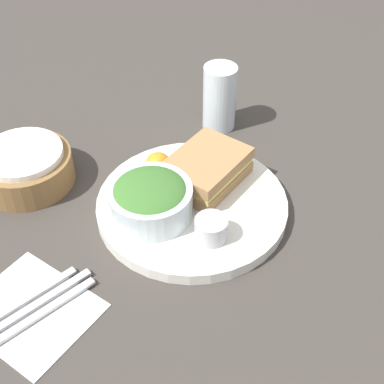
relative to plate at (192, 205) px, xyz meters
name	(u,v)px	position (x,y,z in m)	size (l,w,h in m)	color
ground_plane	(192,210)	(0.00, 0.00, -0.01)	(4.00, 4.00, 0.00)	#3D3833
plate	(192,205)	(0.00, 0.00, 0.00)	(0.33, 0.33, 0.02)	white
sandwich	(206,169)	(0.06, 0.01, 0.04)	(0.14, 0.11, 0.05)	#A37A4C
salad_bowl	(150,198)	(-0.06, 0.04, 0.04)	(0.14, 0.14, 0.07)	silver
dressing_cup	(211,229)	(-0.05, -0.07, 0.03)	(0.05, 0.05, 0.04)	#B7B7BC
orange_wedge	(158,165)	(0.02, 0.09, 0.03)	(0.05, 0.05, 0.05)	orange
drink_glass	(220,98)	(0.24, 0.10, 0.06)	(0.07, 0.07, 0.13)	silver
bread_basket	(25,167)	(-0.11, 0.29, 0.02)	(0.17, 0.17, 0.07)	olive
napkin	(30,311)	(-0.30, 0.07, -0.01)	(0.15, 0.18, 0.00)	white
fork	(36,317)	(-0.31, 0.05, 0.00)	(0.19, 0.01, 0.01)	#B2B2B7
knife	(30,309)	(-0.30, 0.07, 0.00)	(0.20, 0.01, 0.01)	#B2B2B7
spoon	(24,301)	(-0.30, 0.09, 0.00)	(0.17, 0.01, 0.01)	#B2B2B7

